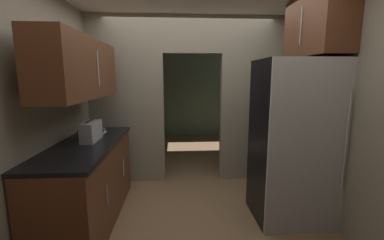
% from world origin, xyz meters
% --- Properties ---
extents(ground, '(20.00, 20.00, 0.00)m').
position_xyz_m(ground, '(0.00, 0.00, 0.00)').
color(ground, brown).
extents(kitchen_partition, '(3.06, 0.12, 2.56)m').
position_xyz_m(kitchen_partition, '(-0.01, 1.21, 1.36)').
color(kitchen_partition, gray).
rests_on(kitchen_partition, ground).
extents(adjoining_room_shell, '(3.06, 3.23, 2.56)m').
position_xyz_m(adjoining_room_shell, '(0.00, 3.31, 1.28)').
color(adjoining_room_shell, slate).
rests_on(adjoining_room_shell, ground).
extents(kitchen_flank_left, '(0.10, 3.71, 2.56)m').
position_xyz_m(kitchen_flank_left, '(-1.58, -0.65, 1.28)').
color(kitchen_flank_left, gray).
rests_on(kitchen_flank_left, ground).
extents(kitchen_flank_right, '(0.10, 3.71, 2.56)m').
position_xyz_m(kitchen_flank_right, '(1.58, -0.65, 1.28)').
color(kitchen_flank_right, gray).
rests_on(kitchen_flank_right, ground).
extents(refrigerator, '(0.84, 0.73, 1.84)m').
position_xyz_m(refrigerator, '(1.12, -0.01, 0.92)').
color(refrigerator, black).
rests_on(refrigerator, ground).
extents(lower_cabinet_run, '(0.64, 1.80, 0.92)m').
position_xyz_m(lower_cabinet_run, '(-1.21, 0.06, 0.46)').
color(lower_cabinet_run, brown).
rests_on(lower_cabinet_run, ground).
extents(upper_cabinet_counterside, '(0.36, 1.62, 0.62)m').
position_xyz_m(upper_cabinet_counterside, '(-1.21, 0.06, 1.73)').
color(upper_cabinet_counterside, brown).
extents(upper_cabinet_fridgeside, '(0.36, 0.93, 0.67)m').
position_xyz_m(upper_cabinet_fridgeside, '(1.35, 0.09, 2.20)').
color(upper_cabinet_fridgeside, brown).
extents(boombox, '(0.16, 0.39, 0.25)m').
position_xyz_m(boombox, '(-1.18, 0.16, 1.03)').
color(boombox, '#B2B2B7').
rests_on(boombox, lower_cabinet_run).
extents(book_stack, '(0.14, 0.17, 0.06)m').
position_xyz_m(book_stack, '(-1.20, 0.54, 0.95)').
color(book_stack, beige).
rests_on(book_stack, lower_cabinet_run).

